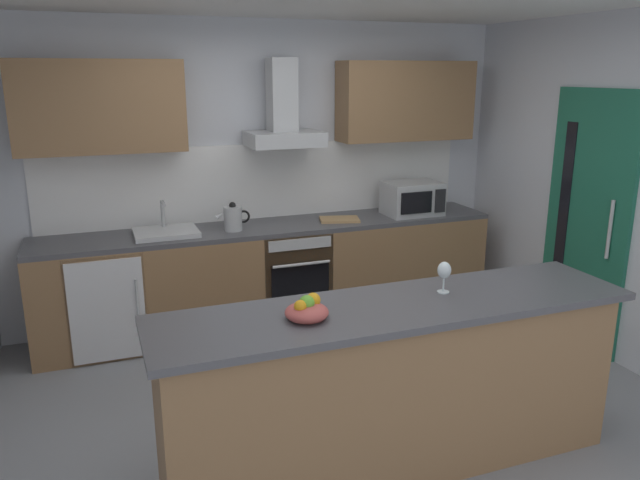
# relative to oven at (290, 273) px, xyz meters

# --- Properties ---
(ground) EXTENTS (5.47, 4.76, 0.02)m
(ground) POSITION_rel_oven_xyz_m (-0.13, -1.54, -0.47)
(ground) COLOR gray
(wall_back) EXTENTS (5.47, 0.12, 2.60)m
(wall_back) POSITION_rel_oven_xyz_m (-0.13, 0.41, 0.84)
(wall_back) COLOR silver
(wall_back) RESTS_ON ground
(wall_right) EXTENTS (0.12, 4.76, 2.60)m
(wall_right) POSITION_rel_oven_xyz_m (2.16, -1.54, 0.84)
(wall_right) COLOR silver
(wall_right) RESTS_ON ground
(backsplash_tile) EXTENTS (3.80, 0.02, 0.66)m
(backsplash_tile) POSITION_rel_oven_xyz_m (-0.13, 0.33, 0.77)
(backsplash_tile) COLOR white
(counter_back) EXTENTS (3.94, 0.60, 0.90)m
(counter_back) POSITION_rel_oven_xyz_m (-0.13, 0.03, -0.01)
(counter_back) COLOR olive
(counter_back) RESTS_ON ground
(counter_island) EXTENTS (2.64, 0.64, 0.98)m
(counter_island) POSITION_rel_oven_xyz_m (-0.10, -2.18, 0.04)
(counter_island) COLOR olive
(counter_island) RESTS_ON ground
(upper_cabinets) EXTENTS (3.89, 0.32, 0.70)m
(upper_cabinets) POSITION_rel_oven_xyz_m (-0.13, 0.18, 1.45)
(upper_cabinets) COLOR olive
(side_door) EXTENTS (0.08, 0.85, 2.05)m
(side_door) POSITION_rel_oven_xyz_m (2.09, -1.20, 0.57)
(side_door) COLOR #1E664C
(side_door) RESTS_ON ground
(oven) EXTENTS (0.60, 0.62, 0.80)m
(oven) POSITION_rel_oven_xyz_m (0.00, 0.00, 0.00)
(oven) COLOR slate
(oven) RESTS_ON ground
(refrigerator) EXTENTS (0.58, 0.60, 0.85)m
(refrigerator) POSITION_rel_oven_xyz_m (-1.54, -0.00, -0.03)
(refrigerator) COLOR white
(refrigerator) RESTS_ON ground
(microwave) EXTENTS (0.50, 0.38, 0.30)m
(microwave) POSITION_rel_oven_xyz_m (1.17, -0.03, 0.59)
(microwave) COLOR #B7BABC
(microwave) RESTS_ON counter_back
(sink) EXTENTS (0.50, 0.40, 0.26)m
(sink) POSITION_rel_oven_xyz_m (-1.04, 0.01, 0.47)
(sink) COLOR silver
(sink) RESTS_ON counter_back
(kettle) EXTENTS (0.29, 0.15, 0.24)m
(kettle) POSITION_rel_oven_xyz_m (-0.50, -0.03, 0.55)
(kettle) COLOR #B7BABC
(kettle) RESTS_ON counter_back
(range_hood) EXTENTS (0.62, 0.45, 0.72)m
(range_hood) POSITION_rel_oven_xyz_m (0.00, 0.13, 1.33)
(range_hood) COLOR #B7BABC
(wine_glass) EXTENTS (0.08, 0.08, 0.18)m
(wine_glass) POSITION_rel_oven_xyz_m (0.22, -2.11, 0.64)
(wine_glass) COLOR silver
(wine_glass) RESTS_ON counter_island
(fruit_bowl) EXTENTS (0.22, 0.22, 0.13)m
(fruit_bowl) POSITION_rel_oven_xyz_m (-0.62, -2.21, 0.57)
(fruit_bowl) COLOR #B24C47
(fruit_bowl) RESTS_ON counter_island
(chopping_board) EXTENTS (0.39, 0.30, 0.02)m
(chopping_board) POSITION_rel_oven_xyz_m (0.46, -0.02, 0.45)
(chopping_board) COLOR tan
(chopping_board) RESTS_ON counter_back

